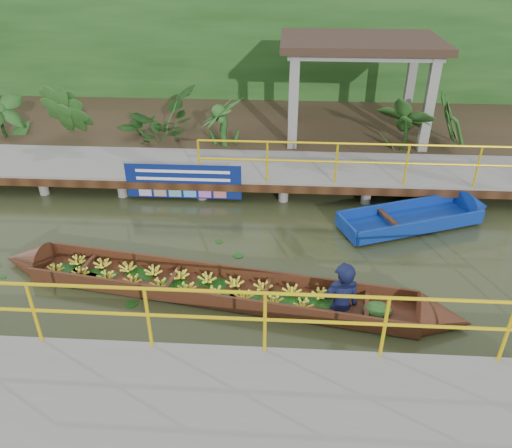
{
  "coord_description": "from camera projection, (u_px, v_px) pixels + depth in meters",
  "views": [
    {
      "loc": [
        0.99,
        -8.18,
        5.71
      ],
      "look_at": [
        0.46,
        0.5,
        0.6
      ],
      "focal_mm": 35.0,
      "sensor_mm": 36.0,
      "label": 1
    }
  ],
  "objects": [
    {
      "name": "blue_banner",
      "position": [
        183.0,
        181.0,
        11.9
      ],
      "size": [
        2.78,
        0.04,
        0.87
      ],
      "color": "navy",
      "rests_on": "ground"
    },
    {
      "name": "land_strip",
      "position": [
        255.0,
        125.0,
        16.32
      ],
      "size": [
        30.0,
        8.0,
        0.45
      ],
      "primitive_type": "cube",
      "color": "#332619",
      "rests_on": "ground"
    },
    {
      "name": "ground",
      "position": [
        231.0,
        262.0,
        9.98
      ],
      "size": [
        80.0,
        80.0,
        0.0
      ],
      "primitive_type": "plane",
      "color": "#292F17",
      "rests_on": "ground"
    },
    {
      "name": "tropical_plants",
      "position": [
        215.0,
        121.0,
        14.04
      ],
      "size": [
        14.02,
        1.02,
        1.28
      ],
      "color": "#183F14",
      "rests_on": "ground"
    },
    {
      "name": "far_dock",
      "position": [
        246.0,
        170.0,
        12.69
      ],
      "size": [
        16.0,
        2.06,
        1.66
      ],
      "color": "gray",
      "rests_on": "ground"
    },
    {
      "name": "near_dock",
      "position": [
        276.0,
        438.0,
        6.16
      ],
      "size": [
        18.0,
        2.4,
        1.73
      ],
      "color": "gray",
      "rests_on": "ground"
    },
    {
      "name": "foliage_backdrop",
      "position": [
        259.0,
        53.0,
        17.57
      ],
      "size": [
        30.0,
        0.8,
        4.0
      ],
      "primitive_type": "cube",
      "color": "#183F14",
      "rests_on": "ground"
    },
    {
      "name": "pavilion",
      "position": [
        360.0,
        52.0,
        13.82
      ],
      "size": [
        4.4,
        3.0,
        3.0
      ],
      "color": "gray",
      "rests_on": "ground"
    },
    {
      "name": "moored_blue_boat",
      "position": [
        443.0,
        214.0,
        11.34
      ],
      "size": [
        3.77,
        2.2,
        0.88
      ],
      "rotation": [
        0.0,
        0.0,
        0.37
      ],
      "color": "navy",
      "rests_on": "ground"
    },
    {
      "name": "vendor_boat",
      "position": [
        242.0,
        284.0,
        8.87
      ],
      "size": [
        8.75,
        2.24,
        2.22
      ],
      "rotation": [
        0.0,
        0.0,
        -0.16
      ],
      "color": "#3C1B10",
      "rests_on": "ground"
    }
  ]
}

